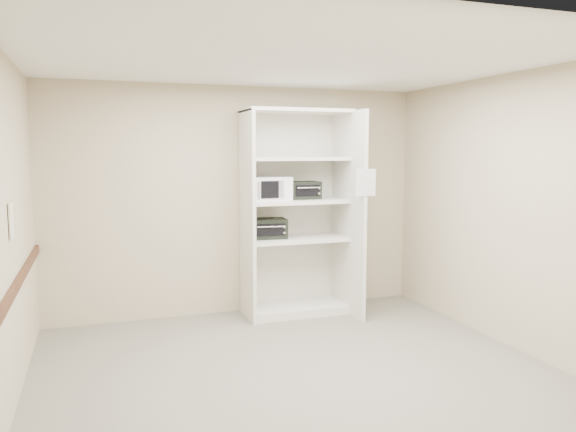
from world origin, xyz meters
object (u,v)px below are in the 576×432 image
object	(u,v)px
microwave	(269,189)
toaster_oven_lower	(268,228)
shelving_unit	(300,219)
toaster_oven_upper	(304,190)

from	to	relation	value
microwave	toaster_oven_lower	distance (m)	0.47
shelving_unit	toaster_oven_lower	size ratio (longest dim) A/B	5.86
microwave	toaster_oven_lower	bearing A→B (deg)	86.63
shelving_unit	microwave	xyz separation A→B (m)	(-0.37, 0.02, 0.38)
shelving_unit	microwave	world-z (taller)	shelving_unit
microwave	toaster_oven_lower	size ratio (longest dim) A/B	1.10
shelving_unit	toaster_oven_upper	bearing A→B (deg)	38.59
microwave	toaster_oven_upper	xyz separation A→B (m)	(0.44, 0.04, -0.03)
toaster_oven_upper	toaster_oven_lower	size ratio (longest dim) A/B	0.88
shelving_unit	toaster_oven_lower	world-z (taller)	shelving_unit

